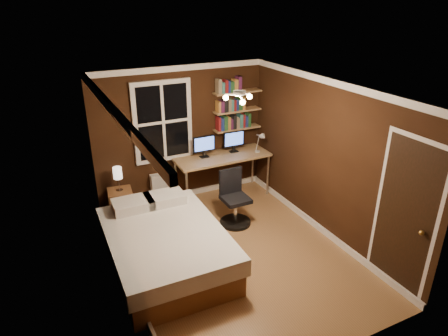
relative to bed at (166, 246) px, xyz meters
name	(u,v)px	position (x,y,z in m)	size (l,w,h in m)	color
floor	(234,253)	(1.00, -0.18, -0.31)	(4.20, 4.20, 0.00)	olive
wall_back	(182,135)	(1.00, 1.92, 0.94)	(3.20, 0.04, 2.50)	black
wall_left	(119,203)	(-0.60, -0.18, 0.94)	(0.04, 4.20, 2.50)	black
wall_right	(326,159)	(2.60, -0.18, 0.94)	(0.04, 4.20, 2.50)	black
ceiling	(236,89)	(1.00, -0.18, 2.19)	(3.20, 4.20, 0.02)	white
window	(163,122)	(0.65, 1.88, 1.24)	(1.06, 0.06, 1.46)	white
door	(404,219)	(2.59, -1.73, 0.71)	(0.03, 0.82, 2.05)	black
door_knob	(422,233)	(2.55, -2.03, 0.69)	(0.06, 0.06, 0.06)	#BD9543
ceiling_fixture	(239,99)	(1.00, -0.28, 2.09)	(0.44, 0.44, 0.18)	beige
bookshelf_lower	(237,128)	(2.08, 1.80, 0.94)	(0.92, 0.22, 0.03)	#987A4A
books_row_lower	(237,122)	(2.08, 1.80, 1.07)	(0.66, 0.16, 0.23)	maroon
bookshelf_middle	(237,110)	(2.08, 1.80, 1.29)	(0.92, 0.22, 0.03)	#987A4A
books_row_middle	(237,104)	(2.08, 1.80, 1.42)	(0.54, 0.16, 0.23)	navy
bookshelf_upper	(238,92)	(2.08, 1.80, 1.64)	(0.92, 0.22, 0.03)	#987A4A
books_row_upper	(238,85)	(2.08, 1.80, 1.77)	(0.42, 0.16, 0.23)	#275B29
bed	(166,246)	(0.00, 0.00, 0.00)	(1.58, 2.17, 0.73)	brown
nightstand	(121,204)	(-0.26, 1.66, -0.06)	(0.40, 0.40, 0.50)	brown
bedside_lamp	(118,179)	(-0.26, 1.66, 0.41)	(0.15, 0.15, 0.43)	#F3E2CC
radiator	(162,189)	(0.53, 1.81, -0.01)	(0.40, 0.14, 0.60)	silver
desk	(222,159)	(1.65, 1.56, 0.47)	(1.78, 0.67, 0.85)	#987A4A
monitor_left	(204,147)	(1.33, 1.65, 0.74)	(0.42, 0.12, 0.41)	black
monitor_right	(234,142)	(1.94, 1.65, 0.74)	(0.42, 0.12, 0.41)	black
desk_lamp	(260,142)	(2.34, 1.37, 0.75)	(0.14, 0.32, 0.44)	silver
office_chair	(234,204)	(1.41, 0.61, 0.04)	(0.52, 0.52, 0.95)	black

